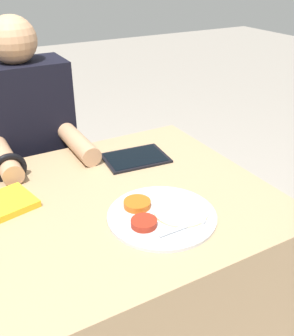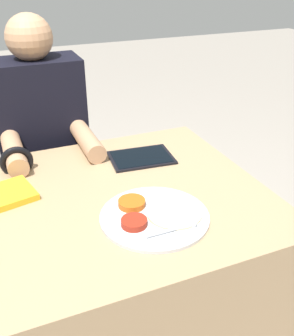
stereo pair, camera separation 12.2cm
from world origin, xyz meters
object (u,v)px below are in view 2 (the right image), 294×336
red_notebook (4,196)px  thali_tray (154,216)px  tablet_device (141,158)px  person_diner (47,166)px

red_notebook → thali_tray: bearing=-35.6°
thali_tray → tablet_device: 0.37m
tablet_device → person_diner: person_diner is taller
tablet_device → person_diner: size_ratio=0.20×
tablet_device → thali_tray: bearing=-106.7°
thali_tray → person_diner: person_diner is taller
person_diner → tablet_device: bearing=-52.7°
tablet_device → person_diner: (-0.29, 0.38, -0.16)m
red_notebook → tablet_device: bearing=9.9°
thali_tray → tablet_device: bearing=73.3°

